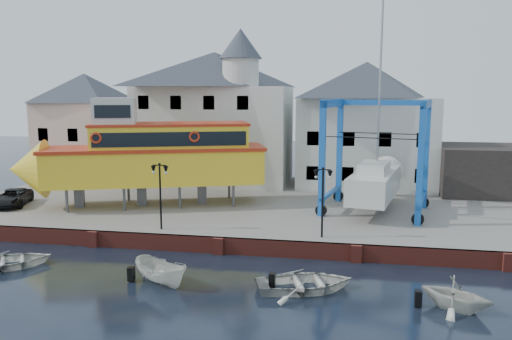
# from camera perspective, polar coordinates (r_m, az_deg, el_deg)

# --- Properties ---
(ground) EXTENTS (140.00, 140.00, 0.00)m
(ground) POSITION_cam_1_polar(r_m,az_deg,el_deg) (30.06, -4.29, -9.55)
(ground) COLOR black
(ground) RESTS_ON ground
(hardstanding) EXTENTS (44.00, 22.00, 1.00)m
(hardstanding) POSITION_cam_1_polar(r_m,az_deg,el_deg) (40.28, -0.40, -4.02)
(hardstanding) COLOR slate
(hardstanding) RESTS_ON ground
(quay_wall) EXTENTS (44.00, 0.47, 1.00)m
(quay_wall) POSITION_cam_1_polar(r_m,az_deg,el_deg) (30.00, -4.25, -8.58)
(quay_wall) COLOR maroon
(quay_wall) RESTS_ON ground
(building_pink) EXTENTS (8.00, 7.00, 10.30)m
(building_pink) POSITION_cam_1_polar(r_m,az_deg,el_deg) (52.20, -18.80, 4.73)
(building_pink) COLOR beige
(building_pink) RESTS_ON hardstanding
(building_white_main) EXTENTS (14.00, 8.30, 14.00)m
(building_white_main) POSITION_cam_1_polar(r_m,az_deg,el_deg) (47.60, -4.57, 6.26)
(building_white_main) COLOR silver
(building_white_main) RESTS_ON hardstanding
(building_white_right) EXTENTS (12.00, 8.00, 11.20)m
(building_white_right) POSITION_cam_1_polar(r_m,az_deg,el_deg) (46.73, 12.39, 5.12)
(building_white_right) COLOR silver
(building_white_right) RESTS_ON hardstanding
(shed_dark) EXTENTS (8.00, 7.00, 4.00)m
(shed_dark) POSITION_cam_1_polar(r_m,az_deg,el_deg) (46.60, 24.71, 0.05)
(shed_dark) COLOR black
(shed_dark) RESTS_ON hardstanding
(lamp_post_left) EXTENTS (1.12, 0.32, 4.20)m
(lamp_post_left) POSITION_cam_1_polar(r_m,az_deg,el_deg) (31.35, -10.93, -1.05)
(lamp_post_left) COLOR black
(lamp_post_left) RESTS_ON hardstanding
(lamp_post_right) EXTENTS (1.12, 0.32, 4.20)m
(lamp_post_right) POSITION_cam_1_polar(r_m,az_deg,el_deg) (29.31, 7.65, -1.65)
(lamp_post_right) COLOR black
(lamp_post_right) RESTS_ON hardstanding
(tour_boat) EXTENTS (19.01, 10.21, 8.09)m
(tour_boat) POSITION_cam_1_polar(r_m,az_deg,el_deg) (38.35, -13.01, 1.65)
(tour_boat) COLOR #59595E
(tour_boat) RESTS_ON hardstanding
(travel_lift) EXTENTS (8.20, 10.52, 15.41)m
(travel_lift) POSITION_cam_1_polar(r_m,az_deg,el_deg) (37.31, 13.69, -0.52)
(travel_lift) COLOR #145BA8
(travel_lift) RESTS_ON hardstanding
(van) EXTENTS (3.40, 4.91, 1.24)m
(van) POSITION_cam_1_polar(r_m,az_deg,el_deg) (42.01, -26.07, -2.84)
(van) COLOR black
(van) RESTS_ON hardstanding
(motorboat_a) EXTENTS (3.79, 3.05, 1.40)m
(motorboat_a) POSITION_cam_1_polar(r_m,az_deg,el_deg) (26.10, -10.75, -12.61)
(motorboat_a) COLOR silver
(motorboat_a) RESTS_ON ground
(motorboat_b) EXTENTS (5.58, 4.73, 0.98)m
(motorboat_b) POSITION_cam_1_polar(r_m,az_deg,el_deg) (24.99, 5.58, -13.49)
(motorboat_b) COLOR silver
(motorboat_b) RESTS_ON ground
(motorboat_c) EXTENTS (3.97, 3.80, 1.62)m
(motorboat_c) POSITION_cam_1_polar(r_m,az_deg,el_deg) (24.50, 21.82, -14.58)
(motorboat_c) COLOR silver
(motorboat_c) RESTS_ON ground
(motorboat_d) EXTENTS (5.40, 5.08, 0.91)m
(motorboat_d) POSITION_cam_1_polar(r_m,az_deg,el_deg) (30.97, -26.43, -9.93)
(motorboat_d) COLOR silver
(motorboat_d) RESTS_ON ground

